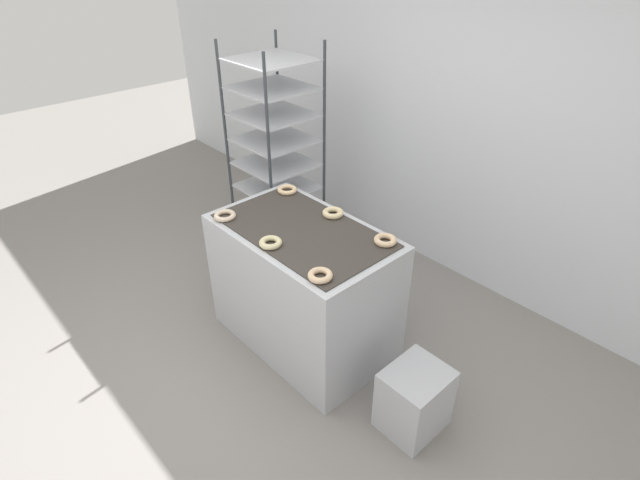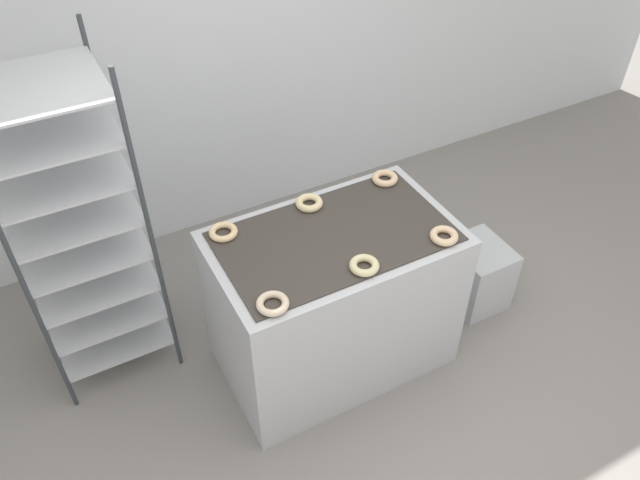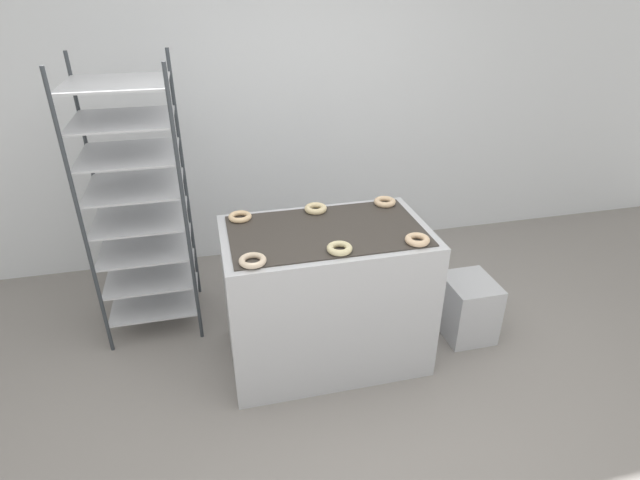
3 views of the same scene
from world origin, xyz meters
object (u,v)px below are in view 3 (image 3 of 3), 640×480
at_px(fryer_machine, 326,295).
at_px(donut_near_center, 340,248).
at_px(donut_far_left, 240,217).
at_px(baking_rack_cart, 138,202).
at_px(donut_near_right, 417,240).
at_px(glaze_bin, 467,308).
at_px(donut_near_left, 253,260).
at_px(donut_far_right, 385,202).
at_px(donut_far_center, 316,208).

height_order(fryer_machine, donut_near_center, donut_near_center).
xyz_separation_m(fryer_machine, donut_far_left, (-0.47, 0.26, 0.47)).
bearing_deg(donut_far_left, baking_rack_cart, 148.21).
xyz_separation_m(donut_near_center, donut_far_left, (-0.48, 0.52, -0.00)).
height_order(donut_near_right, donut_far_left, donut_near_right).
bearing_deg(fryer_machine, glaze_bin, -1.35).
distance_m(fryer_machine, donut_near_right, 0.70).
height_order(glaze_bin, donut_near_right, donut_near_right).
distance_m(donut_near_left, donut_near_center, 0.46).
bearing_deg(baking_rack_cart, donut_near_right, -30.65).
bearing_deg(donut_far_left, fryer_machine, -29.30).
bearing_deg(baking_rack_cart, glaze_bin, -17.83).
bearing_deg(donut_near_right, donut_far_right, 89.52).
height_order(fryer_machine, donut_near_right, donut_near_right).
height_order(baking_rack_cart, donut_far_right, baking_rack_cart).
bearing_deg(donut_far_left, donut_near_left, -88.69).
bearing_deg(donut_near_center, donut_far_center, 90.63).
bearing_deg(donut_far_center, donut_far_right, -0.21).
bearing_deg(donut_far_right, donut_far_center, 179.79).
height_order(donut_far_left, donut_far_center, donut_far_center).
bearing_deg(donut_near_right, glaze_bin, 24.04).
xyz_separation_m(donut_far_center, donut_far_right, (0.45, -0.00, -0.00)).
xyz_separation_m(donut_near_right, donut_far_left, (-0.92, 0.53, -0.00)).
xyz_separation_m(donut_near_right, donut_far_right, (0.00, 0.53, 0.00)).
xyz_separation_m(donut_far_left, donut_far_right, (0.92, 0.00, 0.00)).
distance_m(donut_near_right, donut_far_center, 0.69).
distance_m(fryer_machine, donut_near_left, 0.71).
distance_m(donut_near_left, donut_near_right, 0.91).
bearing_deg(glaze_bin, donut_far_right, 151.76).
bearing_deg(donut_far_right, glaze_bin, -28.24).
bearing_deg(donut_near_center, donut_near_left, -178.14).
relative_size(baking_rack_cart, donut_far_center, 13.01).
bearing_deg(fryer_machine, donut_near_right, -30.45).
relative_size(glaze_bin, donut_near_center, 3.04).
xyz_separation_m(fryer_machine, glaze_bin, (0.99, -0.02, -0.24)).
height_order(donut_near_center, donut_far_center, donut_far_center).
distance_m(fryer_machine, donut_far_center, 0.54).
bearing_deg(donut_far_right, donut_far_left, -179.91).
distance_m(fryer_machine, baking_rack_cart, 1.34).
bearing_deg(donut_near_right, donut_far_left, 150.13).
bearing_deg(donut_near_left, baking_rack_cart, 124.28).
relative_size(baking_rack_cart, donut_near_right, 13.25).
relative_size(glaze_bin, donut_far_left, 3.00).
relative_size(fryer_machine, donut_far_left, 8.64).
bearing_deg(glaze_bin, baking_rack_cart, 162.17).
distance_m(glaze_bin, donut_far_center, 1.26).
relative_size(donut_near_right, donut_far_right, 0.99).
xyz_separation_m(donut_near_left, donut_near_right, (0.91, 0.01, 0.00)).
distance_m(baking_rack_cart, donut_far_right, 1.58).
xyz_separation_m(fryer_machine, baking_rack_cart, (-1.08, 0.64, 0.47)).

